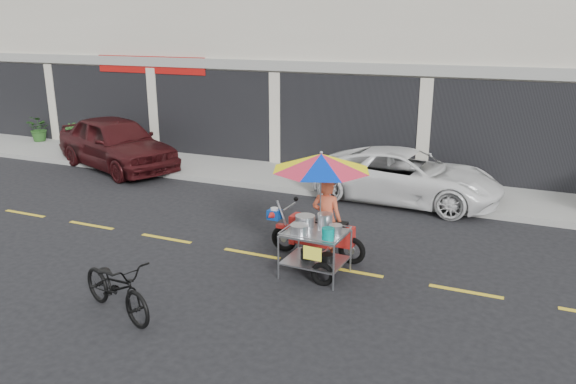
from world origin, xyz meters
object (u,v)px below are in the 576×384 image
at_px(white_pickup, 406,176).
at_px(near_bicycle, 116,287).
at_px(maroon_sedan, 116,143).
at_px(food_vendor_rig, 321,194).

height_order(white_pickup, near_bicycle, white_pickup).
distance_m(white_pickup, near_bicycle, 8.02).
distance_m(maroon_sedan, near_bicycle, 9.48).
xyz_separation_m(maroon_sedan, near_bicycle, (6.07, -7.27, -0.35)).
distance_m(white_pickup, food_vendor_rig, 4.78).
bearing_deg(maroon_sedan, white_pickup, -67.28).
height_order(near_bicycle, food_vendor_rig, food_vendor_rig).
relative_size(maroon_sedan, food_vendor_rig, 2.10).
height_order(maroon_sedan, food_vendor_rig, food_vendor_rig).
distance_m(near_bicycle, food_vendor_rig, 3.73).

